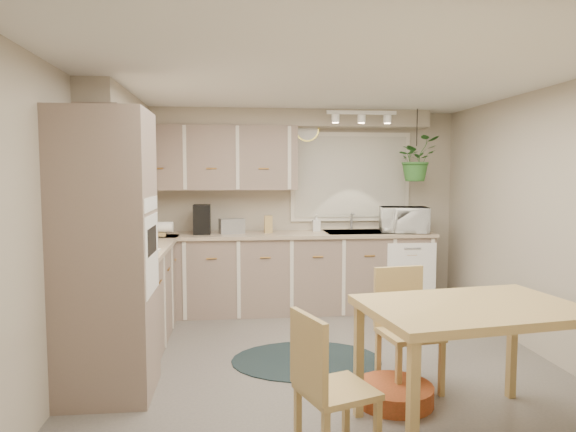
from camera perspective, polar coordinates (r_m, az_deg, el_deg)
The scene contains 35 objects.
floor at distance 4.57m, azimuth 3.89°, elevation -16.32°, with size 4.20×4.20×0.00m, color slate.
ceiling at distance 4.33m, azimuth 4.07°, elevation 14.80°, with size 4.20×4.20×0.00m, color silver.
wall_back at distance 6.36m, azimuth 0.72°, elevation 0.76°, with size 4.00×0.04×2.40m, color #AEA390.
wall_front at distance 2.27m, azimuth 13.19°, elevation -6.61°, with size 4.00×0.04×2.40m, color #AEA390.
wall_left at distance 4.41m, azimuth -22.55°, elevation -1.38°, with size 0.04×4.20×2.40m, color #AEA390.
wall_right at distance 5.04m, azimuth 27.01°, elevation -0.82°, with size 0.04×4.20×2.40m, color #AEA390.
base_cab_left at distance 5.31m, azimuth -16.43°, elevation -8.44°, with size 0.60×1.85×0.90m, color gray.
base_cab_back at distance 6.14m, azimuth -0.83°, elevation -6.45°, with size 3.60×0.60×0.90m, color gray.
counter_left at distance 5.22m, azimuth -16.44°, elevation -3.41°, with size 0.64×1.89×0.04m, color tan.
counter_back at distance 6.06m, azimuth -0.82°, elevation -2.10°, with size 3.64×0.64×0.04m, color tan.
oven_stack at distance 3.99m, azimuth -19.53°, elevation -4.08°, with size 0.65×0.65×2.10m, color gray.
wall_oven_face at distance 3.92m, azimuth -14.98°, elevation -4.11°, with size 0.02×0.56×0.58m, color white.
upper_cab_left at distance 5.32m, azimuth -17.86°, elevation 6.48°, with size 0.35×2.00×0.75m, color gray.
upper_cab_back at distance 6.14m, azimuth -8.45°, elevation 6.40°, with size 2.00×0.35×0.75m, color gray.
soffit_left at distance 5.36m, azimuth -18.26°, elevation 11.55°, with size 0.30×2.00×0.20m, color #AEA390.
soffit_back at distance 6.21m, azimuth -0.97°, elevation 10.82°, with size 3.60×0.30×0.20m, color #AEA390.
cooktop at distance 4.65m, azimuth -17.61°, elevation -4.10°, with size 0.52×0.58×0.02m, color white.
range_hood at distance 4.61m, azimuth -18.00°, elevation 1.50°, with size 0.40×0.60×0.14m, color white.
window_blinds at distance 6.44m, azimuth 6.97°, elevation 4.33°, with size 1.40×0.02×1.00m, color beige.
window_frame at distance 6.45m, azimuth 6.95°, elevation 4.33°, with size 1.50×0.02×1.10m, color silver.
sink at distance 6.22m, azimuth 7.46°, elevation -2.15°, with size 0.70×0.48×0.10m, color #97999E.
dishwasher_front at distance 6.17m, azimuth 13.56°, elevation -6.77°, with size 0.58×0.01×0.83m, color white.
track_light_bar at distance 5.97m, azimuth 8.18°, elevation 11.31°, with size 0.80×0.04×0.04m, color white.
wall_clock at distance 6.36m, azimuth 2.12°, elevation 9.59°, with size 0.30×0.30×0.03m, color #EDD553.
dining_table at distance 3.56m, azimuth 19.60°, elevation -15.72°, with size 1.32×0.88×0.83m, color tan.
chair_left at distance 3.09m, azimuth 5.45°, elevation -18.27°, with size 0.41×0.41×0.87m, color tan.
chair_back at distance 4.09m, azimuth 13.35°, elevation -12.26°, with size 0.43×0.43×0.91m, color tan.
braided_rug at distance 4.69m, azimuth 2.08°, elevation -15.71°, with size 1.32×0.99×0.01m, color black.
pet_bed at distance 3.97m, azimuth 11.70°, elevation -18.77°, with size 0.56×0.56×0.13m, color #AB4622.
microwave at distance 6.26m, azimuth 12.76°, elevation -0.10°, with size 0.55×0.31×0.37m, color white.
soap_bottle at distance 6.27m, azimuth 3.15°, elevation -1.27°, with size 0.09×0.20×0.09m, color white.
hanging_plant at distance 6.28m, azimuth 14.06°, elevation 5.65°, with size 0.48×0.53×0.42m, color #326F2C.
coffee_maker at distance 6.04m, azimuth -9.54°, elevation -0.37°, with size 0.19×0.24×0.34m, color black.
toaster at distance 6.06m, azimuth -6.26°, elevation -1.12°, with size 0.29×0.16×0.17m, color #97999E.
knife_block at distance 6.10m, azimuth -2.20°, elevation -0.92°, with size 0.09×0.09×0.20m, color tan.
Camera 1 is at (-0.74, -4.20, 1.64)m, focal length 32.00 mm.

